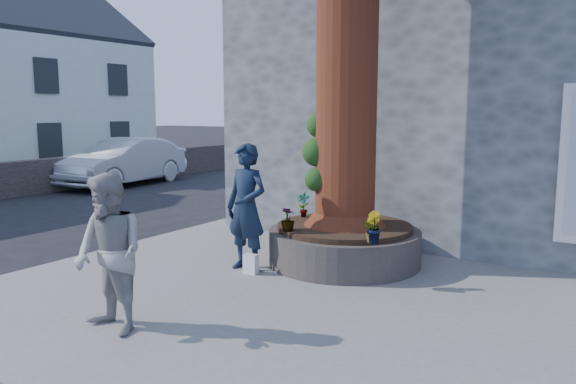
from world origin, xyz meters
The scene contains 14 objects.
ground centered at (0.00, 0.00, 0.00)m, with size 120.00×120.00×0.00m, color black.
pavement centered at (1.50, 1.00, 0.06)m, with size 9.00×8.00×0.12m, color slate.
yellow_line centered at (-3.05, 1.00, 0.00)m, with size 0.10×30.00×0.01m, color yellow.
stone_shop centered at (2.50, 7.20, 3.16)m, with size 10.30×8.30×6.30m.
planter centered at (0.80, 2.00, 0.41)m, with size 2.30×2.30×0.60m.
cottage_far centered at (-16.50, 8.00, 3.79)m, with size 7.30×7.40×8.75m.
man centered at (-0.24, 0.92, 1.04)m, with size 0.67×0.44×1.85m, color #121E32.
woman centered at (-0.02, -1.73, 0.96)m, with size 0.82×0.64×1.68m, color #9C9995.
shopping_bag centered at (-0.07, 0.78, 0.26)m, with size 0.20×0.12×0.28m, color white.
car_silver centered at (-9.80, 6.95, 0.77)m, with size 1.63×4.67×1.54m, color #B9BDC2.
plant_a centered at (-0.05, 2.18, 0.92)m, with size 0.21×0.14×0.40m, color gray.
plant_b centered at (1.65, 1.15, 0.93)m, with size 0.23×0.22×0.41m, color gray.
plant_c centered at (0.32, 1.15, 0.89)m, with size 0.19×0.19×0.35m, color gray.
plant_d centered at (1.65, 1.15, 0.86)m, with size 0.26×0.23×0.29m, color gray.
Camera 1 is at (4.61, -5.47, 2.44)m, focal length 35.00 mm.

